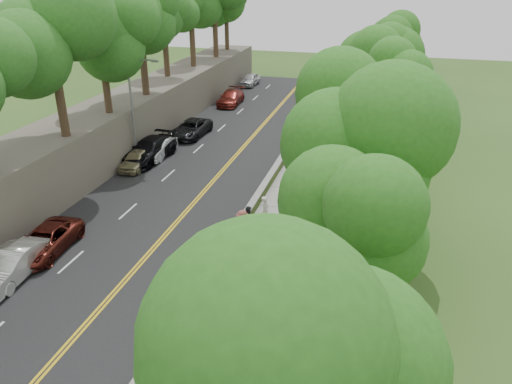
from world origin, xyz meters
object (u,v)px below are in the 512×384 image
at_px(concrete_block, 269,349).
at_px(car_1, 12,265).
at_px(signpost, 198,290).
at_px(construction_barrel, 335,161).
at_px(person_far, 317,153).
at_px(streetlight, 134,103).
at_px(painter_0, 223,258).
at_px(car_2, 45,241).

xyz_separation_m(concrete_block, car_1, (-13.30, 2.02, 0.29)).
bearing_deg(concrete_block, signpost, 163.15).
height_order(construction_barrel, person_far, person_far).
height_order(streetlight, construction_barrel, streetlight).
distance_m(signpost, painter_0, 4.15).
bearing_deg(concrete_block, construction_barrel, 90.00).
xyz_separation_m(streetlight, signpost, (11.51, -17.02, -2.68)).
distance_m(painter_0, person_far, 16.20).
distance_m(streetlight, car_2, 14.09).
relative_size(streetlight, car_2, 1.66).
bearing_deg(construction_barrel, car_2, -129.33).
relative_size(signpost, concrete_block, 2.34).
height_order(streetlight, car_1, streetlight).
xyz_separation_m(signpost, car_2, (-10.05, 3.57, -1.25)).
relative_size(construction_barrel, painter_0, 0.51).
height_order(streetlight, person_far, streetlight).
bearing_deg(person_far, car_1, 47.12).
relative_size(streetlight, construction_barrel, 8.55).
bearing_deg(car_2, concrete_block, -22.28).
bearing_deg(concrete_block, car_2, 161.11).
relative_size(car_1, painter_0, 2.45).
height_order(painter_0, person_far, painter_0).
distance_m(construction_barrel, car_1, 23.00).
relative_size(signpost, car_1, 0.69).
relative_size(construction_barrel, car_1, 0.21).
distance_m(streetlight, construction_barrel, 15.58).
bearing_deg(car_2, car_1, -93.38).
distance_m(signpost, concrete_block, 3.70).
distance_m(construction_barrel, concrete_block, 20.78).
bearing_deg(painter_0, streetlight, 31.55).
relative_size(construction_barrel, concrete_block, 0.71).
bearing_deg(car_1, car_2, 86.17).
height_order(signpost, construction_barrel, signpost).
distance_m(streetlight, concrete_block, 23.65).
relative_size(streetlight, signpost, 2.58).
bearing_deg(streetlight, construction_barrel, 10.67).
xyz_separation_m(signpost, person_far, (1.75, 20.08, -1.01)).
bearing_deg(signpost, person_far, 85.02).
bearing_deg(car_1, concrete_block, -12.45).
bearing_deg(concrete_block, person_far, 94.07).
height_order(car_1, painter_0, painter_0).
bearing_deg(streetlight, car_2, -83.79).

